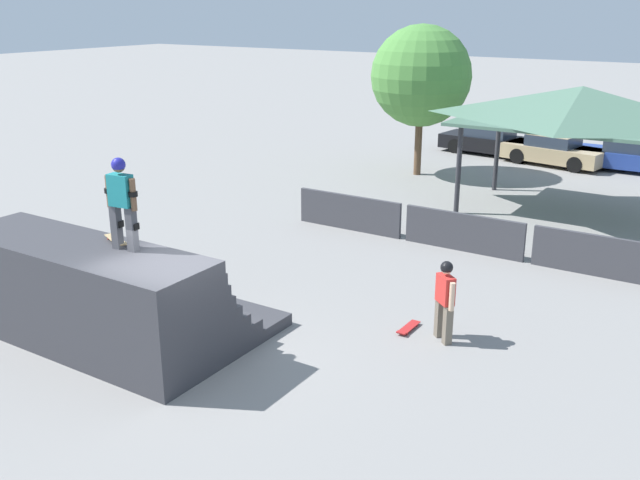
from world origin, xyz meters
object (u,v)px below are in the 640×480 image
at_px(parked_car_black, 490,140).
at_px(parked_car_tan, 554,150).
at_px(parked_car_blue, 635,156).
at_px(skateboard_on_ground, 408,328).
at_px(tree_beside_pavilion, 421,76).
at_px(skater_on_deck, 121,198).
at_px(skateboard_on_deck, 116,240).
at_px(bystander_walking, 445,294).

bearing_deg(parked_car_black, parked_car_tan, -8.34).
bearing_deg(parked_car_black, parked_car_blue, 3.22).
bearing_deg(skateboard_on_ground, tree_beside_pavilion, -155.32).
relative_size(skater_on_deck, parked_car_tan, 0.40).
distance_m(skateboard_on_deck, tree_beside_pavilion, 16.66).
bearing_deg(tree_beside_pavilion, parked_car_blue, 36.21).
xyz_separation_m(skater_on_deck, parked_car_tan, (2.28, 21.39, -2.48)).
relative_size(parked_car_black, parked_car_tan, 1.04).
height_order(skateboard_on_deck, parked_car_tan, skateboard_on_deck).
relative_size(skateboard_on_ground, tree_beside_pavilion, 0.13).
bearing_deg(skater_on_deck, bystander_walking, 30.37).
height_order(skateboard_on_deck, skateboard_on_ground, skateboard_on_deck).
height_order(skater_on_deck, skateboard_on_ground, skater_on_deck).
bearing_deg(tree_beside_pavilion, parked_car_black, 79.66).
bearing_deg(bystander_walking, tree_beside_pavilion, -23.26).
relative_size(skateboard_on_ground, parked_car_black, 0.17).
height_order(skateboard_on_ground, parked_car_black, parked_car_black).
relative_size(tree_beside_pavilion, parked_car_tan, 1.32).
distance_m(skater_on_deck, skateboard_on_ground, 6.30).
relative_size(skateboard_on_deck, parked_car_tan, 0.20).
bearing_deg(bystander_walking, skater_on_deck, 75.85).
relative_size(skater_on_deck, tree_beside_pavilion, 0.30).
distance_m(skater_on_deck, parked_car_blue, 22.66).
bearing_deg(skateboard_on_deck, tree_beside_pavilion, 119.07).
height_order(skater_on_deck, parked_car_black, skater_on_deck).
xyz_separation_m(skater_on_deck, parked_car_black, (-0.78, 22.15, -2.48)).
relative_size(skateboard_on_deck, parked_car_black, 0.19).
distance_m(bystander_walking, tree_beside_pavilion, 14.95).
xyz_separation_m(skateboard_on_ground, parked_car_black, (-4.93, 18.51, 0.55)).
bearing_deg(skater_on_deck, skateboard_on_deck, 153.23).
height_order(skater_on_deck, parked_car_tan, skater_on_deck).
xyz_separation_m(skateboard_on_ground, parked_car_blue, (1.18, 18.24, 0.55)).
relative_size(bystander_walking, skateboard_on_ground, 2.21).
relative_size(bystander_walking, tree_beside_pavilion, 0.29).
relative_size(skateboard_on_deck, skateboard_on_ground, 1.12).
xyz_separation_m(tree_beside_pavilion, parked_car_tan, (4.06, 4.71, -3.22)).
height_order(parked_car_black, parked_car_tan, same).
distance_m(skateboard_on_ground, tree_beside_pavilion, 14.81).
bearing_deg(parked_car_blue, skater_on_deck, -103.91).
distance_m(tree_beside_pavilion, parked_car_black, 6.43).
relative_size(skater_on_deck, skateboard_on_ground, 2.29).
distance_m(parked_car_black, parked_car_tan, 3.15).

